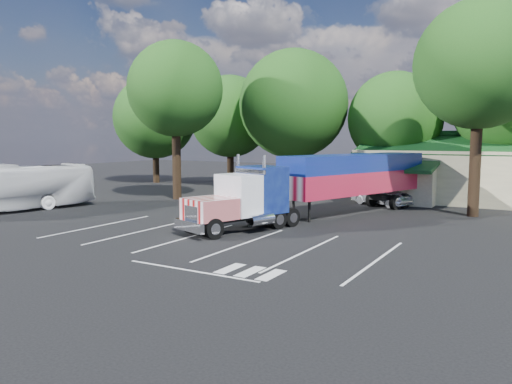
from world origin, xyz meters
The scene contains 12 objects.
ground centered at (0.00, 0.00, 0.00)m, with size 120.00×120.00×0.00m, color black.
tree_row_a centered at (-22.00, 16.50, 7.16)m, with size 9.00×9.00×11.68m.
tree_row_b centered at (-13.00, 17.80, 7.13)m, with size 8.40×8.40×11.35m.
tree_row_c centered at (-5.00, 16.20, 8.04)m, with size 10.00×10.00×13.05m.
tree_row_d centered at (4.00, 17.50, 6.58)m, with size 8.00×8.00×10.60m.
tree_near_left centered at (-10.50, 6.00, 8.81)m, with size 7.60×7.60×12.65m.
tree_near_right centered at (11.50, 8.50, 9.46)m, with size 8.00×8.00×13.50m.
semi_truck centered at (3.62, 3.81, 2.30)m, with size 8.60×19.15×4.08m.
woman centered at (1.60, -0.32, 0.93)m, with size 0.68×0.44×1.86m, color black.
bicycle centered at (1.80, 1.00, 0.50)m, with size 0.67×1.91×1.00m, color black.
tour_bus centered at (-16.00, -5.19, 1.60)m, with size 2.69×11.48×3.20m, color silver.
silver_sedan centered at (5.00, 10.50, 0.75)m, with size 1.58×4.54×1.50m, color #9D9FA5.
Camera 1 is at (15.36, -25.65, 5.02)m, focal length 35.00 mm.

